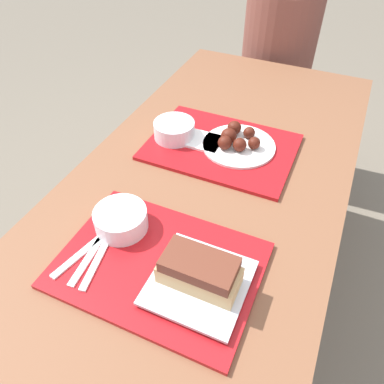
# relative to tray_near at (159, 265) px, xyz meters

# --- Properties ---
(ground_plane) EXTENTS (12.00, 12.00, 0.00)m
(ground_plane) POSITION_rel_tray_near_xyz_m (-0.01, 0.23, -0.75)
(ground_plane) COLOR #706656
(picnic_table) EXTENTS (0.76, 1.84, 0.75)m
(picnic_table) POSITION_rel_tray_near_xyz_m (-0.01, 0.23, -0.10)
(picnic_table) COLOR brown
(picnic_table) RESTS_ON ground_plane
(picnic_bench_far) EXTENTS (0.72, 0.28, 0.45)m
(picnic_bench_far) POSITION_rel_tray_near_xyz_m (-0.01, 1.37, -0.38)
(picnic_bench_far) COLOR brown
(picnic_bench_far) RESTS_ON ground_plane
(tray_near) EXTENTS (0.45, 0.33, 0.01)m
(tray_near) POSITION_rel_tray_near_xyz_m (0.00, 0.00, 0.00)
(tray_near) COLOR #B21419
(tray_near) RESTS_ON picnic_table
(tray_far) EXTENTS (0.45, 0.33, 0.01)m
(tray_far) POSITION_rel_tray_near_xyz_m (-0.03, 0.48, 0.00)
(tray_far) COLOR #B21419
(tray_far) RESTS_ON picnic_table
(bowl_coleslaw_near) EXTENTS (0.13, 0.13, 0.05)m
(bowl_coleslaw_near) POSITION_rel_tray_near_xyz_m (-0.13, 0.06, 0.04)
(bowl_coleslaw_near) COLOR silver
(bowl_coleslaw_near) RESTS_ON tray_near
(brisket_sandwich_plate) EXTENTS (0.20, 0.20, 0.09)m
(brisket_sandwich_plate) POSITION_rel_tray_near_xyz_m (0.11, -0.02, 0.04)
(brisket_sandwich_plate) COLOR white
(brisket_sandwich_plate) RESTS_ON tray_near
(plastic_fork_near) EXTENTS (0.03, 0.17, 0.00)m
(plastic_fork_near) POSITION_rel_tray_near_xyz_m (-0.15, -0.05, 0.01)
(plastic_fork_near) COLOR white
(plastic_fork_near) RESTS_ON tray_near
(plastic_knife_near) EXTENTS (0.05, 0.17, 0.00)m
(plastic_knife_near) POSITION_rel_tray_near_xyz_m (-0.13, -0.05, 0.01)
(plastic_knife_near) COLOR white
(plastic_knife_near) RESTS_ON tray_near
(plastic_spoon_near) EXTENTS (0.05, 0.17, 0.00)m
(plastic_spoon_near) POSITION_rel_tray_near_xyz_m (-0.18, -0.05, 0.01)
(plastic_spoon_near) COLOR white
(plastic_spoon_near) RESTS_ON tray_near
(bowl_coleslaw_far) EXTENTS (0.13, 0.13, 0.05)m
(bowl_coleslaw_far) POSITION_rel_tray_near_xyz_m (-0.18, 0.46, 0.04)
(bowl_coleslaw_far) COLOR silver
(bowl_coleslaw_far) RESTS_ON tray_far
(wings_plate_far) EXTENTS (0.23, 0.23, 0.06)m
(wings_plate_far) POSITION_rel_tray_near_xyz_m (0.02, 0.49, 0.02)
(wings_plate_far) COLOR white
(wings_plate_far) RESTS_ON tray_far
(napkin_far) EXTENTS (0.14, 0.10, 0.01)m
(napkin_far) POSITION_rel_tray_near_xyz_m (-0.10, 0.47, 0.01)
(napkin_far) COLOR white
(napkin_far) RESTS_ON tray_far
(person_seated_across) EXTENTS (0.35, 0.35, 0.71)m
(person_seated_across) POSITION_rel_tray_near_xyz_m (-0.07, 1.37, -0.01)
(person_seated_across) COLOR brown
(person_seated_across) RESTS_ON picnic_bench_far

